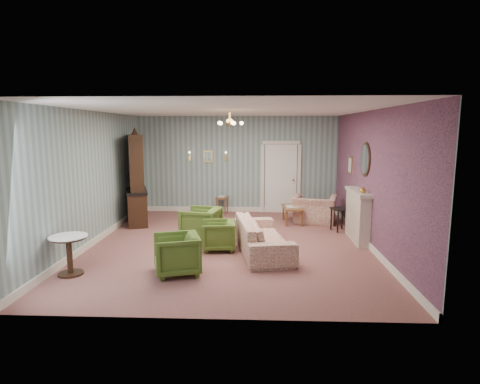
{
  "coord_description": "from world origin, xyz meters",
  "views": [
    {
      "loc": [
        0.57,
        -8.39,
        2.49
      ],
      "look_at": [
        0.2,
        0.4,
        1.1
      ],
      "focal_mm": 29.47,
      "sensor_mm": 36.0,
      "label": 1
    }
  ],
  "objects_px": {
    "fireplace": "(358,216)",
    "pedestal_table": "(70,255)",
    "olive_chair_b": "(218,234)",
    "dresser": "(136,177)",
    "olive_chair_c": "(201,222)",
    "sofa_chintz": "(262,230)",
    "side_table_black": "(340,220)",
    "olive_chair_a": "(177,252)",
    "coffee_table": "(292,215)",
    "wingback_chair": "(315,205)"
  },
  "relations": [
    {
      "from": "side_table_black",
      "to": "dresser",
      "type": "bearing_deg",
      "value": 172.63
    },
    {
      "from": "olive_chair_a",
      "to": "fireplace",
      "type": "distance_m",
      "value": 4.31
    },
    {
      "from": "sofa_chintz",
      "to": "fireplace",
      "type": "relative_size",
      "value": 1.65
    },
    {
      "from": "olive_chair_a",
      "to": "sofa_chintz",
      "type": "height_order",
      "value": "sofa_chintz"
    },
    {
      "from": "coffee_table",
      "to": "sofa_chintz",
      "type": "bearing_deg",
      "value": -108.21
    },
    {
      "from": "olive_chair_b",
      "to": "sofa_chintz",
      "type": "height_order",
      "value": "sofa_chintz"
    },
    {
      "from": "sofa_chintz",
      "to": "fireplace",
      "type": "distance_m",
      "value": 2.35
    },
    {
      "from": "olive_chair_c",
      "to": "fireplace",
      "type": "height_order",
      "value": "fireplace"
    },
    {
      "from": "wingback_chair",
      "to": "side_table_black",
      "type": "xyz_separation_m",
      "value": [
        0.5,
        -0.91,
        -0.2
      ]
    },
    {
      "from": "side_table_black",
      "to": "olive_chair_b",
      "type": "bearing_deg",
      "value": -149.97
    },
    {
      "from": "olive_chair_c",
      "to": "side_table_black",
      "type": "xyz_separation_m",
      "value": [
        3.34,
        0.89,
        -0.11
      ]
    },
    {
      "from": "olive_chair_b",
      "to": "dresser",
      "type": "distance_m",
      "value": 3.5
    },
    {
      "from": "sofa_chintz",
      "to": "coffee_table",
      "type": "distance_m",
      "value": 2.71
    },
    {
      "from": "olive_chair_a",
      "to": "sofa_chintz",
      "type": "relative_size",
      "value": 0.34
    },
    {
      "from": "olive_chair_c",
      "to": "coffee_table",
      "type": "relative_size",
      "value": 0.91
    },
    {
      "from": "olive_chair_a",
      "to": "pedestal_table",
      "type": "distance_m",
      "value": 1.84
    },
    {
      "from": "olive_chair_b",
      "to": "side_table_black",
      "type": "bearing_deg",
      "value": 114.38
    },
    {
      "from": "wingback_chair",
      "to": "fireplace",
      "type": "relative_size",
      "value": 0.81
    },
    {
      "from": "fireplace",
      "to": "pedestal_table",
      "type": "xyz_separation_m",
      "value": [
        -5.51,
        -2.38,
        -0.23
      ]
    },
    {
      "from": "olive_chair_c",
      "to": "sofa_chintz",
      "type": "bearing_deg",
      "value": 70.76
    },
    {
      "from": "wingback_chair",
      "to": "dresser",
      "type": "height_order",
      "value": "dresser"
    },
    {
      "from": "dresser",
      "to": "side_table_black",
      "type": "distance_m",
      "value": 5.43
    },
    {
      "from": "dresser",
      "to": "fireplace",
      "type": "bearing_deg",
      "value": -33.88
    },
    {
      "from": "dresser",
      "to": "side_table_black",
      "type": "height_order",
      "value": "dresser"
    },
    {
      "from": "olive_chair_c",
      "to": "sofa_chintz",
      "type": "distance_m",
      "value": 1.64
    },
    {
      "from": "fireplace",
      "to": "pedestal_table",
      "type": "relative_size",
      "value": 2.0
    },
    {
      "from": "coffee_table",
      "to": "side_table_black",
      "type": "height_order",
      "value": "side_table_black"
    },
    {
      "from": "dresser",
      "to": "fireplace",
      "type": "height_order",
      "value": "dresser"
    },
    {
      "from": "olive_chair_a",
      "to": "olive_chair_c",
      "type": "xyz_separation_m",
      "value": [
        0.12,
        2.18,
        0.02
      ]
    },
    {
      "from": "olive_chair_c",
      "to": "olive_chair_b",
      "type": "bearing_deg",
      "value": 44.27
    },
    {
      "from": "olive_chair_a",
      "to": "olive_chair_b",
      "type": "distance_m",
      "value": 1.54
    },
    {
      "from": "olive_chair_c",
      "to": "sofa_chintz",
      "type": "xyz_separation_m",
      "value": [
        1.39,
        -0.86,
        0.04
      ]
    },
    {
      "from": "wingback_chair",
      "to": "dresser",
      "type": "bearing_deg",
      "value": 16.69
    },
    {
      "from": "coffee_table",
      "to": "side_table_black",
      "type": "relative_size",
      "value": 1.52
    },
    {
      "from": "olive_chair_b",
      "to": "olive_chair_c",
      "type": "height_order",
      "value": "olive_chair_c"
    },
    {
      "from": "side_table_black",
      "to": "wingback_chair",
      "type": "bearing_deg",
      "value": 119.01
    },
    {
      "from": "olive_chair_a",
      "to": "wingback_chair",
      "type": "distance_m",
      "value": 4.96
    },
    {
      "from": "sofa_chintz",
      "to": "olive_chair_a",
      "type": "bearing_deg",
      "value": 121.24
    },
    {
      "from": "coffee_table",
      "to": "olive_chair_b",
      "type": "bearing_deg",
      "value": -125.5
    },
    {
      "from": "dresser",
      "to": "coffee_table",
      "type": "distance_m",
      "value": 4.32
    },
    {
      "from": "olive_chair_a",
      "to": "wingback_chair",
      "type": "height_order",
      "value": "wingback_chair"
    },
    {
      "from": "olive_chair_b",
      "to": "dresser",
      "type": "height_order",
      "value": "dresser"
    },
    {
      "from": "dresser",
      "to": "side_table_black",
      "type": "bearing_deg",
      "value": -25.89
    },
    {
      "from": "dresser",
      "to": "sofa_chintz",
      "type": "bearing_deg",
      "value": -54.57
    },
    {
      "from": "dresser",
      "to": "side_table_black",
      "type": "xyz_separation_m",
      "value": [
        5.3,
        -0.69,
        -0.96
      ]
    },
    {
      "from": "dresser",
      "to": "fireplace",
      "type": "relative_size",
      "value": 1.79
    },
    {
      "from": "olive_chair_c",
      "to": "side_table_black",
      "type": "height_order",
      "value": "olive_chair_c"
    },
    {
      "from": "wingback_chair",
      "to": "sofa_chintz",
      "type": "bearing_deg",
      "value": 75.51
    },
    {
      "from": "fireplace",
      "to": "pedestal_table",
      "type": "bearing_deg",
      "value": -156.63
    },
    {
      "from": "wingback_chair",
      "to": "olive_chair_c",
      "type": "bearing_deg",
      "value": 46.42
    }
  ]
}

